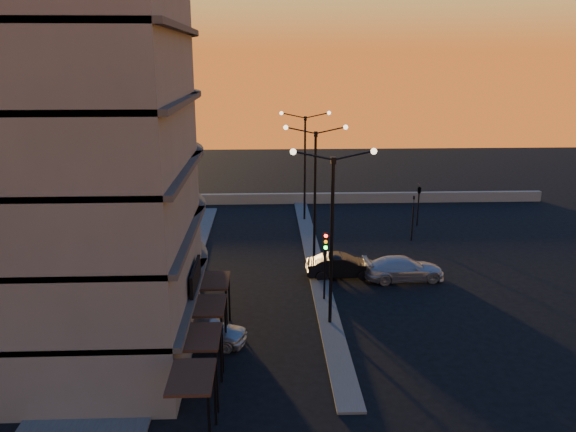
# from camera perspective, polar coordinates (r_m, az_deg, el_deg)

# --- Properties ---
(ground) EXTENTS (120.00, 120.00, 0.00)m
(ground) POSITION_cam_1_polar(r_m,az_deg,el_deg) (30.83, 4.27, -10.86)
(ground) COLOR black
(ground) RESTS_ON ground
(sidewalk_west) EXTENTS (5.00, 40.00, 0.12)m
(sidewalk_west) POSITION_cam_1_polar(r_m,az_deg,el_deg) (34.98, -14.03, -7.86)
(sidewalk_west) COLOR #4E4F4C
(sidewalk_west) RESTS_ON ground
(median) EXTENTS (1.20, 36.00, 0.12)m
(median) POSITION_cam_1_polar(r_m,az_deg,el_deg) (39.95, 2.66, -4.36)
(median) COLOR #4E4F4C
(median) RESTS_ON ground
(parapet) EXTENTS (44.00, 0.50, 1.00)m
(parapet) POSITION_cam_1_polar(r_m,az_deg,el_deg) (55.26, 3.32, 1.82)
(parapet) COLOR slate
(parapet) RESTS_ON ground
(building) EXTENTS (14.35, 17.08, 25.00)m
(building) POSITION_cam_1_polar(r_m,az_deg,el_deg) (29.45, -23.94, 10.77)
(building) COLOR #69645C
(building) RESTS_ON ground
(streetlamp_near) EXTENTS (4.32, 0.32, 9.51)m
(streetlamp_near) POSITION_cam_1_polar(r_m,az_deg,el_deg) (28.77, 4.49, -0.86)
(streetlamp_near) COLOR black
(streetlamp_near) RESTS_ON ground
(streetlamp_mid) EXTENTS (4.32, 0.32, 9.51)m
(streetlamp_mid) POSITION_cam_1_polar(r_m,az_deg,el_deg) (38.40, 2.76, 3.42)
(streetlamp_mid) COLOR black
(streetlamp_mid) RESTS_ON ground
(streetlamp_far) EXTENTS (4.32, 0.32, 9.51)m
(streetlamp_far) POSITION_cam_1_polar(r_m,az_deg,el_deg) (48.19, 1.73, 5.96)
(streetlamp_far) COLOR black
(streetlamp_far) RESTS_ON ground
(traffic_light_main) EXTENTS (0.28, 0.44, 4.25)m
(traffic_light_main) POSITION_cam_1_polar(r_m,az_deg,el_deg) (32.32, 3.80, -4.00)
(traffic_light_main) COLOR black
(traffic_light_main) RESTS_ON ground
(signal_east_a) EXTENTS (0.13, 0.16, 3.60)m
(signal_east_a) POSITION_cam_1_polar(r_m,az_deg,el_deg) (44.51, 12.56, -0.08)
(signal_east_a) COLOR black
(signal_east_a) RESTS_ON ground
(signal_east_b) EXTENTS (0.42, 1.99, 3.60)m
(signal_east_b) POSITION_cam_1_polar(r_m,az_deg,el_deg) (48.35, 13.19, 2.57)
(signal_east_b) COLOR black
(signal_east_b) RESTS_ON ground
(car_hatchback) EXTENTS (4.58, 2.76, 1.46)m
(car_hatchback) POSITION_cam_1_polar(r_m,az_deg,el_deg) (28.85, -8.47, -11.35)
(car_hatchback) COLOR silver
(car_hatchback) RESTS_ON ground
(car_sedan) EXTENTS (4.62, 1.67, 1.51)m
(car_sedan) POSITION_cam_1_polar(r_m,az_deg,el_deg) (36.77, 5.46, -5.08)
(car_sedan) COLOR black
(car_sedan) RESTS_ON ground
(car_wagon) EXTENTS (5.32, 2.48, 1.50)m
(car_wagon) POSITION_cam_1_polar(r_m,az_deg,el_deg) (36.95, 11.67, -5.25)
(car_wagon) COLOR #B9BCC2
(car_wagon) RESTS_ON ground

